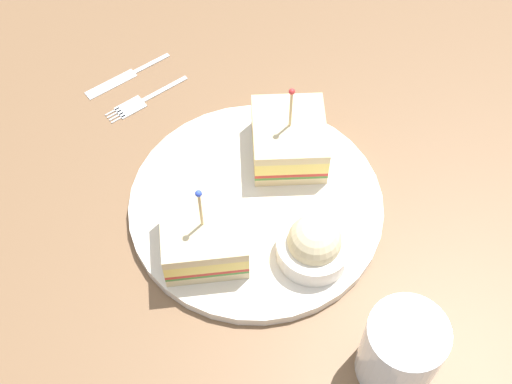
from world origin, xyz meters
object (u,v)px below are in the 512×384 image
at_px(plate, 256,205).
at_px(sandwich_half_back, 204,236).
at_px(sandwich_half_front, 289,139).
at_px(drink_glass, 400,352).
at_px(coleslaw_bowl, 314,244).
at_px(fork, 139,102).
at_px(knife, 124,77).

distance_m(plate, sandwich_half_back, 0.09).
bearing_deg(plate, sandwich_half_front, -110.96).
height_order(plate, drink_glass, drink_glass).
xyz_separation_m(coleslaw_bowl, fork, (0.24, -0.20, -0.03)).
bearing_deg(drink_glass, coleslaw_bowl, -50.55).
bearing_deg(plate, coleslaw_bowl, 139.75).
bearing_deg(sandwich_half_back, knife, -58.21).
xyz_separation_m(plate, coleslaw_bowl, (-0.07, 0.06, 0.03)).
distance_m(plate, drink_glass, 0.23).
xyz_separation_m(sandwich_half_back, fork, (0.12, -0.20, -0.04)).
xyz_separation_m(plate, sandwich_half_back, (0.05, 0.07, 0.03)).
height_order(sandwich_half_back, knife, sandwich_half_back).
distance_m(sandwich_half_front, sandwich_half_back, 0.16).
relative_size(sandwich_half_back, knife, 1.14).
bearing_deg(sandwich_half_front, knife, -24.64).
height_order(sandwich_half_front, drink_glass, sandwich_half_front).
height_order(plate, knife, plate).
bearing_deg(sandwich_half_back, sandwich_half_front, -118.04).
relative_size(sandwich_half_front, sandwich_half_back, 1.00).
bearing_deg(knife, sandwich_half_front, 155.36).
bearing_deg(knife, drink_glass, 135.90).
bearing_deg(coleslaw_bowl, knife, -41.54).
relative_size(plate, sandwich_half_back, 2.63).
bearing_deg(plate, drink_glass, 133.46).
bearing_deg(sandwich_half_back, drink_glass, 153.71).
relative_size(drink_glass, knife, 0.96).
bearing_deg(plate, fork, -39.44).
height_order(plate, coleslaw_bowl, coleslaw_bowl).
bearing_deg(coleslaw_bowl, plate, -40.25).
height_order(plate, sandwich_half_front, sandwich_half_front).
xyz_separation_m(sandwich_half_front, drink_glass, (-0.13, 0.24, 0.00)).
bearing_deg(sandwich_half_front, drink_glass, 118.35).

